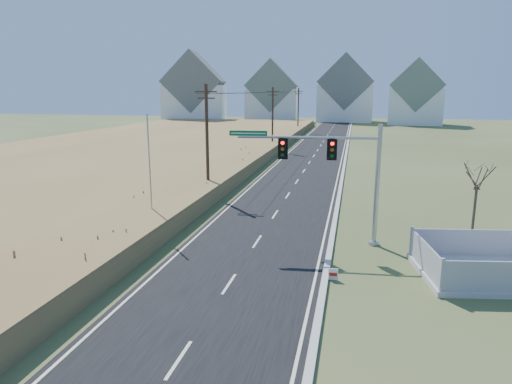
# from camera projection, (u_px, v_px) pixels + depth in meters

# --- Properties ---
(ground) EXTENTS (260.00, 260.00, 0.00)m
(ground) POSITION_uv_depth(u_px,v_px,m) (240.00, 268.00, 22.23)
(ground) COLOR #394B24
(ground) RESTS_ON ground
(road) EXTENTS (8.00, 180.00, 0.06)m
(road) POSITION_uv_depth(u_px,v_px,m) (320.00, 147.00, 69.93)
(road) COLOR black
(road) RESTS_ON ground
(curb) EXTENTS (0.30, 180.00, 0.18)m
(curb) POSITION_uv_depth(u_px,v_px,m) (347.00, 147.00, 69.06)
(curb) COLOR #B2AFA8
(curb) RESTS_ON ground
(reed_marsh) EXTENTS (38.00, 110.00, 1.30)m
(reed_marsh) POSITION_uv_depth(u_px,v_px,m) (146.00, 147.00, 65.21)
(reed_marsh) COLOR olive
(reed_marsh) RESTS_ON ground
(utility_pole_near) EXTENTS (1.80, 0.26, 9.00)m
(utility_pole_near) POSITION_uv_depth(u_px,v_px,m) (207.00, 139.00, 36.87)
(utility_pole_near) COLOR #422D1E
(utility_pole_near) RESTS_ON ground
(utility_pole_mid) EXTENTS (1.80, 0.26, 9.00)m
(utility_pole_mid) POSITION_uv_depth(u_px,v_px,m) (273.00, 118.00, 65.49)
(utility_pole_mid) COLOR #422D1E
(utility_pole_mid) RESTS_ON ground
(utility_pole_far) EXTENTS (1.80, 0.26, 9.00)m
(utility_pole_far) POSITION_uv_depth(u_px,v_px,m) (298.00, 110.00, 94.12)
(utility_pole_far) COLOR #422D1E
(utility_pole_far) RESTS_ON ground
(condo_nw) EXTENTS (17.69, 13.38, 19.05)m
(condo_nw) POSITION_uv_depth(u_px,v_px,m) (194.00, 94.00, 123.82)
(condo_nw) COLOR white
(condo_nw) RESTS_ON ground
(condo_nnw) EXTENTS (14.93, 11.17, 17.03)m
(condo_nnw) POSITION_uv_depth(u_px,v_px,m) (272.00, 96.00, 127.49)
(condo_nnw) COLOR white
(condo_nnw) RESTS_ON ground
(condo_n) EXTENTS (15.27, 10.20, 18.54)m
(condo_n) POSITION_uv_depth(u_px,v_px,m) (345.00, 94.00, 127.03)
(condo_n) COLOR white
(condo_n) RESTS_ON ground
(condo_ne) EXTENTS (14.12, 10.51, 16.52)m
(condo_ne) POSITION_uv_depth(u_px,v_px,m) (416.00, 97.00, 115.85)
(condo_ne) COLOR white
(condo_ne) RESTS_ON ground
(traffic_signal_mast) EXTENTS (8.46, 0.96, 6.75)m
(traffic_signal_mast) POSITION_uv_depth(u_px,v_px,m) (343.00, 171.00, 25.01)
(traffic_signal_mast) COLOR #9EA0A5
(traffic_signal_mast) RESTS_ON ground
(fence_enclosure) EXTENTS (7.69, 5.85, 1.61)m
(fence_enclosure) POSITION_uv_depth(u_px,v_px,m) (497.00, 271.00, 21.14)
(fence_enclosure) COLOR #B7B5AD
(fence_enclosure) RESTS_ON ground
(open_sign) EXTENTS (0.45, 0.08, 0.55)m
(open_sign) POSITION_uv_depth(u_px,v_px,m) (333.00, 274.00, 20.78)
(open_sign) COLOR white
(open_sign) RESTS_ON ground
(flagpole) EXTENTS (0.32, 0.32, 7.15)m
(flagpole) POSITION_uv_depth(u_px,v_px,m) (151.00, 184.00, 28.08)
(flagpole) COLOR #B7B5AD
(flagpole) RESTS_ON ground
(bare_tree) EXTENTS (1.85, 1.85, 4.91)m
(bare_tree) POSITION_uv_depth(u_px,v_px,m) (478.00, 175.00, 25.04)
(bare_tree) COLOR #4C3F33
(bare_tree) RESTS_ON ground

